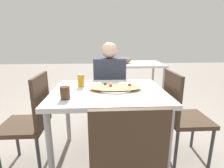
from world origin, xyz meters
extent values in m
plane|color=gray|center=(0.00, 0.00, 0.00)|extent=(14.00, 14.00, 0.00)
cube|color=silver|center=(0.00, 0.00, 0.72)|extent=(1.06, 0.84, 0.04)
cylinder|color=#99999E|center=(-0.48, -0.37, 0.35)|extent=(0.05, 0.05, 0.70)
cylinder|color=#99999E|center=(0.48, -0.37, 0.35)|extent=(0.05, 0.05, 0.70)
cylinder|color=#99999E|center=(-0.48, 0.37, 0.35)|extent=(0.05, 0.05, 0.70)
cylinder|color=#99999E|center=(0.48, 0.37, 0.35)|extent=(0.05, 0.05, 0.70)
cube|color=#3F2D1E|center=(0.04, 0.68, 0.44)|extent=(0.40, 0.40, 0.04)
cube|color=#3F2D1E|center=(0.04, 0.87, 0.68)|extent=(0.38, 0.03, 0.46)
cylinder|color=#38383D|center=(0.21, 0.51, 0.21)|extent=(0.03, 0.03, 0.42)
cylinder|color=#38383D|center=(-0.13, 0.51, 0.21)|extent=(0.03, 0.03, 0.42)
cylinder|color=#38383D|center=(0.21, 0.85, 0.21)|extent=(0.03, 0.03, 0.42)
cylinder|color=#38383D|center=(-0.13, 0.85, 0.21)|extent=(0.03, 0.03, 0.42)
cube|color=#3F2D1E|center=(0.06, -0.87, 0.68)|extent=(0.38, 0.03, 0.46)
cube|color=#3F2D1E|center=(-0.79, -0.08, 0.44)|extent=(0.40, 0.40, 0.04)
cube|color=#3F2D1E|center=(-0.61, -0.08, 0.68)|extent=(0.03, 0.38, 0.46)
cylinder|color=#38383D|center=(-0.96, 0.09, 0.21)|extent=(0.03, 0.03, 0.42)
cylinder|color=#38383D|center=(-0.62, -0.25, 0.21)|extent=(0.03, 0.03, 0.42)
cylinder|color=#38383D|center=(-0.62, 0.09, 0.21)|extent=(0.03, 0.03, 0.42)
cube|color=#3F2D1E|center=(0.79, -0.04, 0.44)|extent=(0.40, 0.40, 0.04)
cube|color=#3F2D1E|center=(0.61, -0.04, 0.68)|extent=(0.03, 0.38, 0.46)
cylinder|color=#38383D|center=(0.96, 0.13, 0.21)|extent=(0.03, 0.03, 0.42)
cylinder|color=#38383D|center=(0.96, -0.21, 0.21)|extent=(0.03, 0.03, 0.42)
cylinder|color=#38383D|center=(0.62, 0.13, 0.21)|extent=(0.03, 0.03, 0.42)
cylinder|color=#38383D|center=(0.62, -0.21, 0.21)|extent=(0.03, 0.03, 0.42)
cylinder|color=#2D2D38|center=(0.13, 0.57, 0.23)|extent=(0.10, 0.10, 0.46)
cylinder|color=#2D2D38|center=(-0.05, 0.57, 0.23)|extent=(0.10, 0.10, 0.46)
cube|color=#333847|center=(0.04, 0.65, 0.71)|extent=(0.41, 0.20, 0.51)
sphere|color=beige|center=(0.04, 0.65, 1.07)|extent=(0.20, 0.20, 0.20)
cylinder|color=white|center=(0.07, 0.02, 0.75)|extent=(0.31, 0.31, 0.01)
ellipsoid|color=tan|center=(0.07, 0.02, 0.76)|extent=(0.50, 0.27, 0.02)
ellipsoid|color=#D16033|center=(0.07, 0.02, 0.77)|extent=(0.41, 0.22, 0.01)
sphere|color=maroon|center=(0.21, 0.04, 0.78)|extent=(0.03, 0.03, 0.03)
sphere|color=beige|center=(0.03, 0.10, 0.78)|extent=(0.03, 0.03, 0.03)
sphere|color=#335928|center=(-0.03, 0.09, 0.78)|extent=(0.03, 0.03, 0.03)
sphere|color=maroon|center=(0.02, 0.02, 0.78)|extent=(0.03, 0.03, 0.03)
cylinder|color=orange|center=(-0.27, 0.16, 0.80)|extent=(0.07, 0.07, 0.12)
cylinder|color=silver|center=(-0.27, 0.16, 0.86)|extent=(0.06, 0.06, 0.00)
cylinder|color=#4C2D19|center=(-0.36, -0.22, 0.79)|extent=(0.08, 0.08, 0.10)
cube|color=silver|center=(0.58, 1.83, 0.72)|extent=(1.10, 0.80, 0.04)
ellipsoid|color=#8C7259|center=(0.36, 1.83, 0.80)|extent=(0.32, 0.24, 0.12)
cylinder|color=#99999E|center=(0.08, 1.48, 0.35)|extent=(0.05, 0.05, 0.70)
cylinder|color=#99999E|center=(1.08, 1.48, 0.35)|extent=(0.05, 0.05, 0.70)
cylinder|color=#99999E|center=(0.08, 2.18, 0.35)|extent=(0.05, 0.05, 0.70)
cylinder|color=#99999E|center=(1.08, 2.18, 0.35)|extent=(0.05, 0.05, 0.70)
camera|label=1|loc=(-0.06, -1.59, 1.22)|focal=28.00mm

